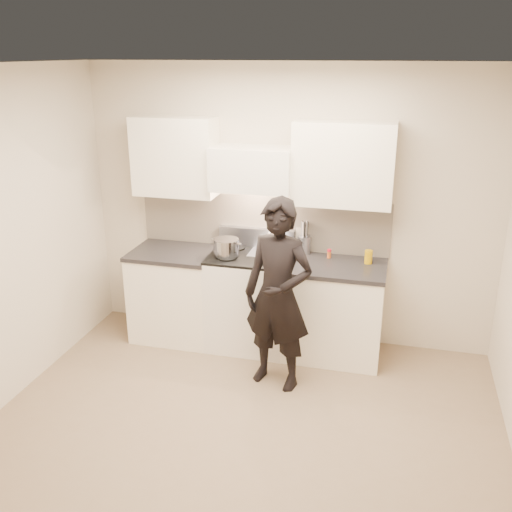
# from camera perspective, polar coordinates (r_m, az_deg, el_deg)

# --- Properties ---
(ground_plane) EXTENTS (4.00, 4.00, 0.00)m
(ground_plane) POSITION_cam_1_polar(r_m,az_deg,el_deg) (4.61, -1.60, -17.32)
(ground_plane) COLOR #7D674F
(room_shell) EXTENTS (4.04, 3.54, 2.70)m
(room_shell) POSITION_cam_1_polar(r_m,az_deg,el_deg) (4.21, -1.18, 3.53)
(room_shell) COLOR beige
(room_shell) RESTS_ON ground
(stove) EXTENTS (0.76, 0.65, 0.96)m
(stove) POSITION_cam_1_polar(r_m,az_deg,el_deg) (5.62, -0.62, -4.40)
(stove) COLOR white
(stove) RESTS_ON ground
(counter_right) EXTENTS (0.92, 0.67, 0.92)m
(counter_right) POSITION_cam_1_polar(r_m,az_deg,el_deg) (5.49, 7.81, -5.37)
(counter_right) COLOR white
(counter_right) RESTS_ON ground
(counter_left) EXTENTS (0.82, 0.67, 0.92)m
(counter_left) POSITION_cam_1_polar(r_m,az_deg,el_deg) (5.86, -8.03, -3.70)
(counter_left) COLOR white
(counter_left) RESTS_ON ground
(wok) EXTENTS (0.31, 0.38, 0.25)m
(wok) POSITION_cam_1_polar(r_m,az_deg,el_deg) (5.50, 1.75, 1.41)
(wok) COLOR #A7A9B3
(wok) RESTS_ON stove
(stock_pot) EXTENTS (0.33, 0.30, 0.16)m
(stock_pot) POSITION_cam_1_polar(r_m,az_deg,el_deg) (5.38, -2.98, 0.89)
(stock_pot) COLOR #A7A9B3
(stock_pot) RESTS_ON stove
(utensil_crock) EXTENTS (0.12, 0.12, 0.32)m
(utensil_crock) POSITION_cam_1_polar(r_m,az_deg,el_deg) (5.55, 4.84, 1.25)
(utensil_crock) COLOR #A5A8B9
(utensil_crock) RESTS_ON counter_right
(spice_jar) EXTENTS (0.04, 0.04, 0.09)m
(spice_jar) POSITION_cam_1_polar(r_m,az_deg,el_deg) (5.47, 7.32, 0.25)
(spice_jar) COLOR #BF541C
(spice_jar) RESTS_ON counter_right
(oil_glass) EXTENTS (0.07, 0.07, 0.13)m
(oil_glass) POSITION_cam_1_polar(r_m,az_deg,el_deg) (5.38, 11.18, -0.08)
(oil_glass) COLOR #C89404
(oil_glass) RESTS_ON counter_right
(person) EXTENTS (0.69, 0.54, 1.68)m
(person) POSITION_cam_1_polar(r_m,az_deg,el_deg) (4.82, 2.23, -3.96)
(person) COLOR black
(person) RESTS_ON ground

